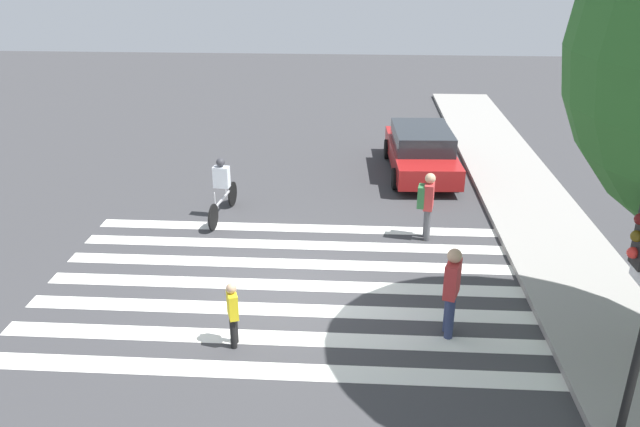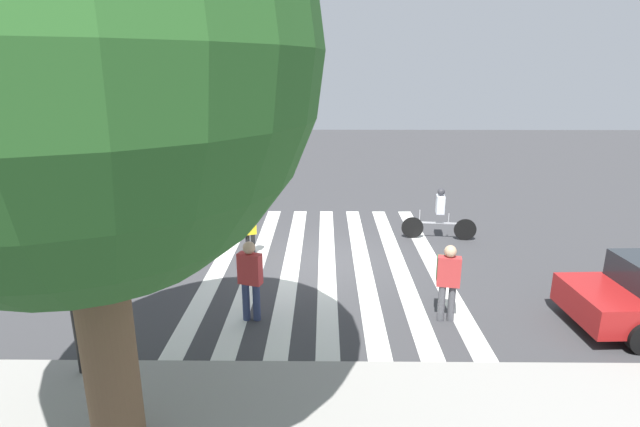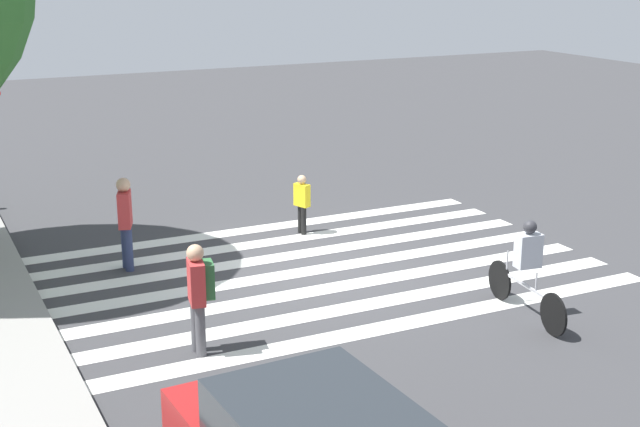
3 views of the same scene
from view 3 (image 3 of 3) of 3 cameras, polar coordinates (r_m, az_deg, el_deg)
ground_plane at (r=16.65m, az=0.10°, el=-3.58°), size 60.00×60.00×0.00m
crosswalk_stripes at (r=16.64m, az=0.10°, el=-3.57°), size 6.22×10.00×0.01m
pedestrian_adult_blue_shirt at (r=16.74m, az=-12.35°, el=-0.29°), size 0.53×0.37×1.75m
pedestrian_adult_tall_backpack at (r=18.55m, az=-1.16°, el=0.82°), size 0.38×0.27×1.26m
pedestrian_child_with_backpack at (r=13.02m, az=-7.75°, el=-4.87°), size 0.50×0.44×1.68m
cyclist_far_lane at (r=14.62m, az=13.13°, el=-3.27°), size 2.27×0.42×1.62m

